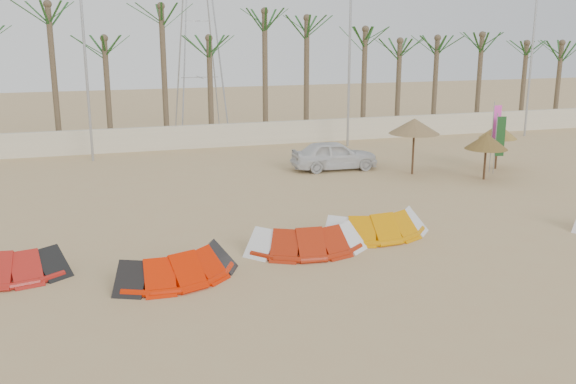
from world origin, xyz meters
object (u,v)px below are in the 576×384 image
object	(u,v)px
parasol_right	(498,131)
kite_red_mid	(177,262)
kite_red_left	(4,261)
kite_orange	(373,222)
parasol_mid	(487,141)
parasol_left	(414,126)
kite_red_right	(303,236)
car	(334,155)

from	to	relation	value
parasol_right	kite_red_mid	bearing A→B (deg)	-150.64
kite_red_left	kite_orange	xyz separation A→B (m)	(11.08, 0.29, 0.00)
kite_red_mid	kite_orange	xyz separation A→B (m)	(6.62, 1.80, 0.00)
kite_orange	parasol_mid	bearing A→B (deg)	35.34
kite_orange	parasol_mid	distance (m)	10.00
parasol_left	parasol_mid	world-z (taller)	parasol_left
parasol_mid	kite_red_mid	bearing A→B (deg)	-152.87
kite_red_mid	parasol_right	bearing A→B (deg)	29.36
kite_red_right	parasol_mid	size ratio (longest dim) A/B	1.76
kite_red_right	parasol_left	size ratio (longest dim) A/B	1.41
kite_red_mid	kite_orange	world-z (taller)	same
parasol_left	kite_orange	bearing A→B (deg)	-125.93
parasol_left	parasol_mid	xyz separation A→B (m)	(2.54, -1.93, -0.51)
kite_red_left	parasol_left	world-z (taller)	parasol_left
kite_red_left	kite_red_right	size ratio (longest dim) A/B	0.96
kite_red_mid	kite_red_right	size ratio (longest dim) A/B	1.04
kite_red_left	parasol_right	world-z (taller)	parasol_right
kite_red_left	kite_red_right	distance (m)	8.46
kite_red_right	parasol_right	world-z (taller)	parasol_right
parasol_mid	parasol_left	bearing A→B (deg)	142.75
kite_red_mid	parasol_mid	distance (m)	16.58
kite_orange	car	world-z (taller)	car
kite_red_left	car	distance (m)	16.84
kite_red_left	kite_red_mid	bearing A→B (deg)	-18.71
kite_red_left	parasol_right	xyz separation A→B (m)	(21.02, 7.80, 1.39)
kite_red_right	car	world-z (taller)	car
kite_red_left	kite_red_mid	world-z (taller)	same
kite_orange	car	distance (m)	10.01
kite_red_left	parasol_mid	distance (m)	20.14
parasol_right	car	world-z (taller)	parasol_right
parasol_mid	parasol_right	bearing A→B (deg)	43.90
kite_red_right	parasol_right	distance (m)	15.09
kite_orange	parasol_left	bearing A→B (deg)	54.07
kite_red_mid	parasol_mid	world-z (taller)	parasol_mid
kite_red_left	kite_orange	world-z (taller)	same
kite_red_mid	parasol_right	world-z (taller)	parasol_right
kite_red_mid	car	size ratio (longest dim) A/B	0.93
parasol_mid	parasol_right	xyz separation A→B (m)	(1.85, 1.78, 0.10)
kite_red_right	parasol_mid	bearing A→B (deg)	31.00
kite_red_mid	parasol_right	distance (m)	19.05
kite_red_right	parasol_right	bearing A→B (deg)	33.18
kite_red_right	kite_orange	bearing A→B (deg)	15.09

